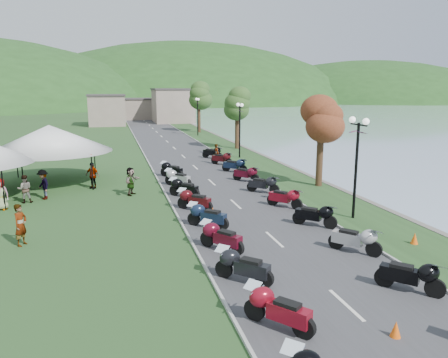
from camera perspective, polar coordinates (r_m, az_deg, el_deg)
road at (r=41.84m, az=-5.33°, el=2.95°), size 7.00×120.00×0.02m
hills_backdrop at (r=201.02m, az=-12.92°, el=9.74°), size 360.00×120.00×76.00m
far_building at (r=86.02m, az=-11.67°, el=9.00°), size 18.00×16.00×5.00m
moto_row_left at (r=14.96m, az=2.91°, el=-11.42°), size 2.60×38.58×1.10m
moto_row_right at (r=24.11m, az=8.04°, el=-2.44°), size 2.60×37.14×1.10m
vendor_tent_main at (r=31.90m, az=-21.65°, el=3.00°), size 5.45×5.45×4.00m
tree_lakeside at (r=29.33m, az=12.52°, el=5.70°), size 2.48×2.48×6.90m
pedestrian_a at (r=20.29m, az=-24.82°, el=-7.85°), size 0.72×0.79×1.77m
pedestrian_b at (r=27.44m, az=-24.46°, el=-2.84°), size 0.84×0.54×1.62m
pedestrian_c at (r=27.86m, az=-22.39°, el=-2.45°), size 0.93×1.24×1.77m
traffic_cone_near at (r=12.94m, az=21.51°, el=-17.81°), size 0.29×0.29×0.46m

